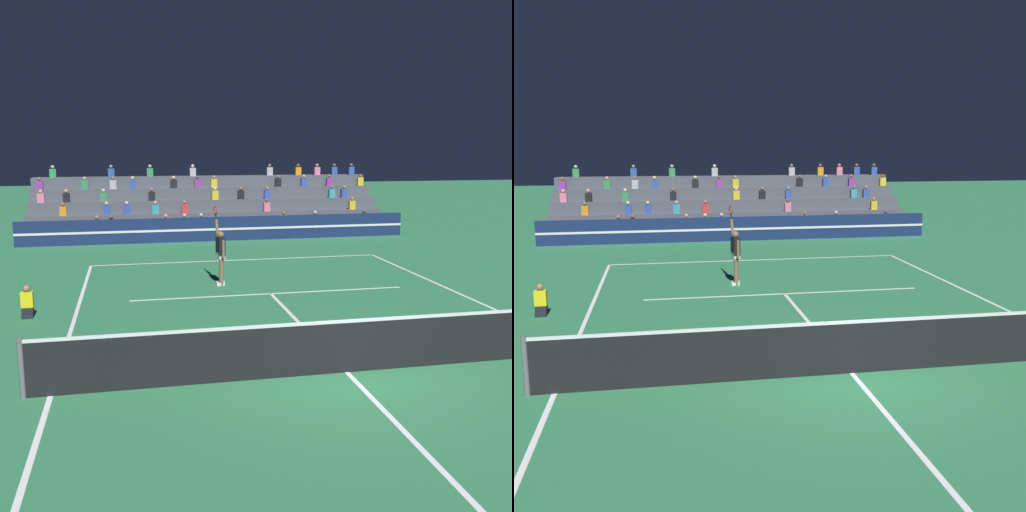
{
  "view_description": "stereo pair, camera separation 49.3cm",
  "coord_description": "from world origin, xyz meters",
  "views": [
    {
      "loc": [
        -4.0,
        -10.43,
        4.32
      ],
      "look_at": [
        -0.38,
        6.75,
        1.1
      ],
      "focal_mm": 42.0,
      "sensor_mm": 36.0,
      "label": 1
    },
    {
      "loc": [
        -3.52,
        -10.52,
        4.32
      ],
      "look_at": [
        -0.38,
        6.75,
        1.1
      ],
      "focal_mm": 42.0,
      "sensor_mm": 36.0,
      "label": 2
    }
  ],
  "objects": [
    {
      "name": "tennis_player",
      "position": [
        -1.27,
        7.94,
        0.99
      ],
      "size": [
        0.31,
        0.89,
        2.5
      ],
      "color": "brown",
      "rests_on": "ground"
    },
    {
      "name": "tennis_net",
      "position": [
        0.0,
        0.0,
        0.54
      ],
      "size": [
        12.0,
        0.1,
        1.1
      ],
      "color": "slate",
      "rests_on": "ground"
    },
    {
      "name": "ball_kid_courtside",
      "position": [
        -6.67,
        5.28,
        0.33
      ],
      "size": [
        0.3,
        0.36,
        0.84
      ],
      "color": "black",
      "rests_on": "ground"
    },
    {
      "name": "ground_plane",
      "position": [
        0.0,
        0.0,
        0.0
      ],
      "size": [
        120.0,
        120.0,
        0.0
      ],
      "primitive_type": "plane",
      "color": "#2D7A4C"
    },
    {
      "name": "sponsor_banner_wall",
      "position": [
        0.0,
        16.86,
        0.55
      ],
      "size": [
        18.0,
        0.26,
        1.1
      ],
      "color": "navy",
      "rests_on": "ground"
    },
    {
      "name": "court_lines",
      "position": [
        0.0,
        0.0,
        0.0
      ],
      "size": [
        11.1,
        23.9,
        0.01
      ],
      "color": "white",
      "rests_on": "ground"
    },
    {
      "name": "bleacher_stand",
      "position": [
        -0.0,
        20.66,
        1.02
      ],
      "size": [
        17.72,
        4.75,
        3.38
      ],
      "color": "#4C515B",
      "rests_on": "ground"
    },
    {
      "name": "tennis_ball",
      "position": [
        2.3,
        1.22,
        0.03
      ],
      "size": [
        0.07,
        0.07,
        0.07
      ],
      "primitive_type": "sphere",
      "color": "#C6DB33",
      "rests_on": "ground"
    }
  ]
}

